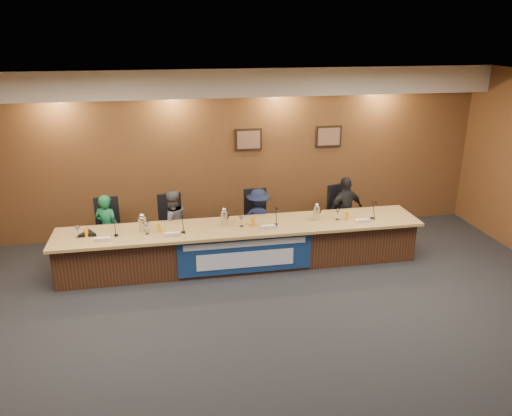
# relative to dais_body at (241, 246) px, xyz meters

# --- Properties ---
(floor) EXTENTS (10.00, 10.00, 0.00)m
(floor) POSITION_rel_dais_body_xyz_m (0.00, -2.40, -0.35)
(floor) COLOR black
(floor) RESTS_ON ground
(ceiling) EXTENTS (10.00, 8.00, 0.04)m
(ceiling) POSITION_rel_dais_body_xyz_m (0.00, -2.40, 2.85)
(ceiling) COLOR silver
(ceiling) RESTS_ON wall_back
(wall_back) EXTENTS (10.00, 0.04, 3.20)m
(wall_back) POSITION_rel_dais_body_xyz_m (0.00, 1.60, 1.25)
(wall_back) COLOR brown
(wall_back) RESTS_ON floor
(soffit) EXTENTS (10.00, 0.50, 0.50)m
(soffit) POSITION_rel_dais_body_xyz_m (0.00, 1.35, 2.60)
(soffit) COLOR beige
(soffit) RESTS_ON wall_back
(dais_body) EXTENTS (6.00, 0.80, 0.70)m
(dais_body) POSITION_rel_dais_body_xyz_m (0.00, 0.00, 0.00)
(dais_body) COLOR #412314
(dais_body) RESTS_ON floor
(dais_top) EXTENTS (6.10, 0.95, 0.05)m
(dais_top) POSITION_rel_dais_body_xyz_m (0.00, -0.05, 0.38)
(dais_top) COLOR #A98249
(dais_top) RESTS_ON dais_body
(banner) EXTENTS (2.20, 0.02, 0.65)m
(banner) POSITION_rel_dais_body_xyz_m (0.00, -0.41, 0.03)
(banner) COLOR navy
(banner) RESTS_ON dais_body
(banner_text_upper) EXTENTS (2.00, 0.01, 0.10)m
(banner_text_upper) POSITION_rel_dais_body_xyz_m (0.00, -0.43, 0.23)
(banner_text_upper) COLOR silver
(banner_text_upper) RESTS_ON banner
(banner_text_lower) EXTENTS (1.60, 0.01, 0.28)m
(banner_text_lower) POSITION_rel_dais_body_xyz_m (0.00, -0.43, -0.05)
(banner_text_lower) COLOR silver
(banner_text_lower) RESTS_ON banner
(wall_photo_left) EXTENTS (0.52, 0.04, 0.42)m
(wall_photo_left) POSITION_rel_dais_body_xyz_m (0.40, 1.57, 1.50)
(wall_photo_left) COLOR black
(wall_photo_left) RESTS_ON wall_back
(wall_photo_right) EXTENTS (0.52, 0.04, 0.42)m
(wall_photo_right) POSITION_rel_dais_body_xyz_m (2.00, 1.57, 1.50)
(wall_photo_right) COLOR black
(wall_photo_right) RESTS_ON wall_back
(panelist_a) EXTENTS (0.52, 0.45, 1.22)m
(panelist_a) POSITION_rel_dais_body_xyz_m (-2.24, 0.59, 0.26)
(panelist_a) COLOR #125D36
(panelist_a) RESTS_ON floor
(panelist_b) EXTENTS (0.71, 0.63, 1.22)m
(panelist_b) POSITION_rel_dais_body_xyz_m (-1.13, 0.59, 0.26)
(panelist_b) COLOR #4A4A4F
(panelist_b) RESTS_ON floor
(panelist_c) EXTENTS (0.84, 0.61, 1.16)m
(panelist_c) POSITION_rel_dais_body_xyz_m (0.41, 0.59, 0.23)
(panelist_c) COLOR #101733
(panelist_c) RESTS_ON floor
(panelist_d) EXTENTS (0.82, 0.52, 1.30)m
(panelist_d) POSITION_rel_dais_body_xyz_m (2.06, 0.59, 0.30)
(panelist_d) COLOR black
(panelist_d) RESTS_ON floor
(office_chair_a) EXTENTS (0.52, 0.52, 0.08)m
(office_chair_a) POSITION_rel_dais_body_xyz_m (-2.24, 0.69, 0.13)
(office_chair_a) COLOR black
(office_chair_a) RESTS_ON floor
(office_chair_b) EXTENTS (0.54, 0.54, 0.08)m
(office_chair_b) POSITION_rel_dais_body_xyz_m (-1.13, 0.69, 0.13)
(office_chair_b) COLOR black
(office_chair_b) RESTS_ON floor
(office_chair_c) EXTENTS (0.49, 0.49, 0.08)m
(office_chair_c) POSITION_rel_dais_body_xyz_m (0.41, 0.69, 0.13)
(office_chair_c) COLOR black
(office_chair_c) RESTS_ON floor
(office_chair_d) EXTENTS (0.60, 0.60, 0.08)m
(office_chair_d) POSITION_rel_dais_body_xyz_m (2.06, 0.69, 0.13)
(office_chair_d) COLOR black
(office_chair_d) RESTS_ON floor
(nameplate_a) EXTENTS (0.24, 0.08, 0.10)m
(nameplate_a) POSITION_rel_dais_body_xyz_m (-2.22, -0.33, 0.45)
(nameplate_a) COLOR white
(nameplate_a) RESTS_ON dais_top
(microphone_a) EXTENTS (0.07, 0.07, 0.02)m
(microphone_a) POSITION_rel_dais_body_xyz_m (-2.03, -0.11, 0.41)
(microphone_a) COLOR black
(microphone_a) RESTS_ON dais_top
(juice_glass_a) EXTENTS (0.06, 0.06, 0.15)m
(juice_glass_a) POSITION_rel_dais_body_xyz_m (-2.48, -0.07, 0.47)
(juice_glass_a) COLOR orange
(juice_glass_a) RESTS_ON dais_top
(water_glass_a) EXTENTS (0.08, 0.08, 0.18)m
(water_glass_a) POSITION_rel_dais_body_xyz_m (-2.61, -0.06, 0.49)
(water_glass_a) COLOR silver
(water_glass_a) RESTS_ON dais_top
(nameplate_b) EXTENTS (0.24, 0.08, 0.10)m
(nameplate_b) POSITION_rel_dais_body_xyz_m (-1.15, -0.32, 0.45)
(nameplate_b) COLOR white
(nameplate_b) RESTS_ON dais_top
(microphone_b) EXTENTS (0.07, 0.07, 0.02)m
(microphone_b) POSITION_rel_dais_body_xyz_m (-0.97, -0.18, 0.41)
(microphone_b) COLOR black
(microphone_b) RESTS_ON dais_top
(juice_glass_b) EXTENTS (0.06, 0.06, 0.15)m
(juice_glass_b) POSITION_rel_dais_body_xyz_m (-1.36, -0.08, 0.47)
(juice_glass_b) COLOR orange
(juice_glass_b) RESTS_ON dais_top
(water_glass_b) EXTENTS (0.08, 0.08, 0.18)m
(water_glass_b) POSITION_rel_dais_body_xyz_m (-1.55, -0.13, 0.49)
(water_glass_b) COLOR silver
(water_glass_b) RESTS_ON dais_top
(nameplate_c) EXTENTS (0.24, 0.08, 0.10)m
(nameplate_c) POSITION_rel_dais_body_xyz_m (0.41, -0.30, 0.45)
(nameplate_c) COLOR white
(nameplate_c) RESTS_ON dais_top
(microphone_c) EXTENTS (0.07, 0.07, 0.02)m
(microphone_c) POSITION_rel_dais_body_xyz_m (0.56, -0.13, 0.41)
(microphone_c) COLOR black
(microphone_c) RESTS_ON dais_top
(juice_glass_c) EXTENTS (0.06, 0.06, 0.15)m
(juice_glass_c) POSITION_rel_dais_body_xyz_m (0.18, -0.10, 0.47)
(juice_glass_c) COLOR orange
(juice_glass_c) RESTS_ON dais_top
(water_glass_c) EXTENTS (0.08, 0.08, 0.18)m
(water_glass_c) POSITION_rel_dais_body_xyz_m (-0.01, -0.08, 0.49)
(water_glass_c) COLOR silver
(water_glass_c) RESTS_ON dais_top
(nameplate_d) EXTENTS (0.24, 0.08, 0.10)m
(nameplate_d) POSITION_rel_dais_body_xyz_m (2.05, -0.32, 0.45)
(nameplate_d) COLOR white
(nameplate_d) RESTS_ON dais_top
(microphone_d) EXTENTS (0.07, 0.07, 0.02)m
(microphone_d) POSITION_rel_dais_body_xyz_m (2.27, -0.15, 0.41)
(microphone_d) COLOR black
(microphone_d) RESTS_ON dais_top
(juice_glass_d) EXTENTS (0.06, 0.06, 0.15)m
(juice_glass_d) POSITION_rel_dais_body_xyz_m (1.82, -0.13, 0.47)
(juice_glass_d) COLOR orange
(juice_glass_d) RESTS_ON dais_top
(water_glass_d) EXTENTS (0.08, 0.08, 0.18)m
(water_glass_d) POSITION_rel_dais_body_xyz_m (1.66, -0.09, 0.49)
(water_glass_d) COLOR silver
(water_glass_d) RESTS_ON dais_top
(carafe_left) EXTENTS (0.13, 0.13, 0.24)m
(carafe_left) POSITION_rel_dais_body_xyz_m (-1.61, -0.01, 0.52)
(carafe_left) COLOR silver
(carafe_left) RESTS_ON dais_top
(carafe_mid) EXTENTS (0.11, 0.11, 0.26)m
(carafe_mid) POSITION_rel_dais_body_xyz_m (-0.29, -0.01, 0.53)
(carafe_mid) COLOR silver
(carafe_mid) RESTS_ON dais_top
(carafe_right) EXTENTS (0.11, 0.11, 0.25)m
(carafe_right) POSITION_rel_dais_body_xyz_m (1.30, -0.04, 0.53)
(carafe_right) COLOR silver
(carafe_right) RESTS_ON dais_top
(speakerphone) EXTENTS (0.32, 0.32, 0.05)m
(speakerphone) POSITION_rel_dais_body_xyz_m (-2.47, -0.01, 0.43)
(speakerphone) COLOR black
(speakerphone) RESTS_ON dais_top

